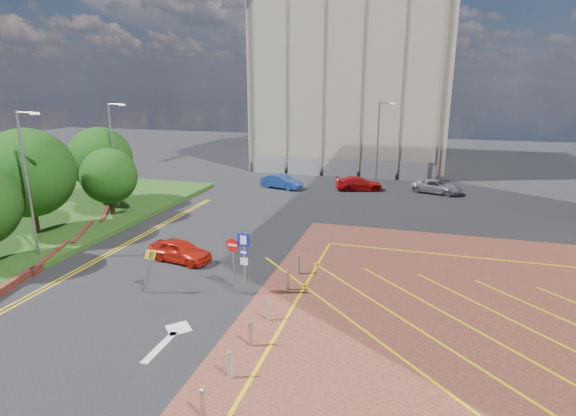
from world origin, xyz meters
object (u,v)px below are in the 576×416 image
at_px(car_red_left, 180,251).
at_px(car_red_back, 359,183).
at_px(tree_c, 109,176).
at_px(car_blue_back, 281,182).
at_px(tree_d, 100,159).
at_px(lamp_left_far, 114,152).
at_px(car_silver_back, 436,187).
at_px(warning_sign, 149,266).
at_px(tree_b, 28,173).
at_px(lamp_back, 379,140).
at_px(sign_cluster, 240,256).
at_px(lamp_left_near, 28,178).

relative_size(car_red_left, car_red_back, 0.85).
xyz_separation_m(tree_c, car_blue_back, (9.06, 13.03, -2.54)).
distance_m(tree_d, lamp_left_far, 2.44).
height_order(car_red_left, car_silver_back, car_red_left).
relative_size(tree_c, warning_sign, 2.19).
relative_size(tree_b, lamp_back, 0.84).
distance_m(warning_sign, car_blue_back, 23.20).
bearing_deg(car_silver_back, lamp_left_far, 135.05).
bearing_deg(car_silver_back, tree_d, 131.34).
distance_m(lamp_left_far, lamp_back, 24.46).
relative_size(sign_cluster, car_silver_back, 0.73).
bearing_deg(car_red_back, car_red_left, 143.66).
xyz_separation_m(car_red_left, car_blue_back, (0.09, 19.12, 0.03)).
xyz_separation_m(lamp_left_far, car_red_left, (9.89, -8.09, -4.03)).
distance_m(sign_cluster, warning_sign, 4.30).
distance_m(tree_b, lamp_left_far, 7.10).
bearing_deg(lamp_back, tree_d, -143.91).
bearing_deg(tree_d, tree_b, -82.87).
xyz_separation_m(car_red_left, car_silver_back, (14.26, 21.16, -0.02)).
bearing_deg(sign_cluster, tree_d, 144.42).
height_order(lamp_back, warning_sign, lamp_back).
xyz_separation_m(tree_d, sign_cluster, (16.80, -12.02, -1.92)).
xyz_separation_m(lamp_left_far, car_blue_back, (9.98, 11.03, -4.00)).
xyz_separation_m(tree_c, lamp_left_near, (1.08, -8.00, 1.47)).
height_order(lamp_left_near, lamp_back, lamp_left_near).
bearing_deg(tree_c, lamp_left_near, -82.31).
height_order(lamp_left_near, car_silver_back, lamp_left_near).
bearing_deg(tree_b, car_silver_back, 38.49).
distance_m(tree_b, lamp_left_near, 4.32).
bearing_deg(tree_c, tree_d, 135.00).
distance_m(tree_c, warning_sign, 14.14).
relative_size(lamp_left_near, car_silver_back, 1.82).
bearing_deg(warning_sign, car_red_left, 99.98).
relative_size(tree_d, sign_cluster, 1.90).
distance_m(tree_c, car_red_back, 21.83).
bearing_deg(lamp_left_near, sign_cluster, -4.56).
bearing_deg(tree_d, car_red_back, 30.49).
bearing_deg(tree_b, car_red_back, 46.65).
bearing_deg(sign_cluster, lamp_left_near, 175.44).
bearing_deg(car_silver_back, car_blue_back, 114.82).
relative_size(tree_b, tree_d, 1.11).
bearing_deg(lamp_left_near, car_red_back, 55.81).
bearing_deg(lamp_back, tree_b, -130.41).
distance_m(tree_c, lamp_back, 25.19).
height_order(tree_d, car_blue_back, tree_d).
height_order(tree_d, lamp_left_near, lamp_left_near).
distance_m(tree_d, car_blue_back, 16.01).
bearing_deg(car_silver_back, tree_c, 139.60).
distance_m(tree_b, car_red_back, 26.84).
height_order(tree_c, lamp_back, lamp_back).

